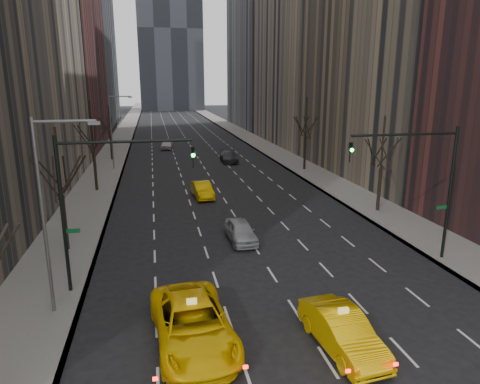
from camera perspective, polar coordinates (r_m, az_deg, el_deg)
sidewalk_left at (r=80.39m, az=-15.81°, el=6.34°), size 4.50×320.00×0.15m
sidewalk_right at (r=82.27m, az=1.57°, el=7.05°), size 4.50×320.00×0.15m
bld_left_far at (r=77.86m, az=-24.51°, el=21.63°), size 14.00×28.00×44.00m
bld_right_deep at (r=109.66m, az=3.61°, el=24.03°), size 14.00×30.00×58.00m
tree_lw_b at (r=28.89m, az=-22.67°, el=-0.42°), size 3.36×3.50×7.82m
tree_lw_c at (r=44.34m, az=-18.93°, el=5.16°), size 3.36×3.50×8.74m
tree_lw_d at (r=62.14m, az=-16.91°, el=7.30°), size 3.36×3.50×7.36m
tree_rw_b at (r=37.01m, az=18.26°, el=3.02°), size 3.36×3.50×7.82m
tree_rw_c at (r=53.13m, az=8.72°, el=7.17°), size 3.36×3.50×8.74m
traffic_mast_left at (r=22.25m, az=-18.61°, el=0.48°), size 6.69×0.39×8.00m
traffic_mast_right at (r=26.87m, az=23.59°, el=2.32°), size 6.69×0.39×8.00m
streetlight_near at (r=20.61m, az=-24.05°, el=-0.72°), size 2.83×0.22×9.00m
streetlight_far at (r=54.89m, az=-16.47°, el=8.64°), size 2.83×0.22×9.00m
taxi_suv at (r=18.49m, az=-6.31°, el=-17.09°), size 3.55×6.82×1.83m
taxi_sedan at (r=18.63m, az=13.45°, el=-17.57°), size 2.20×5.04×1.61m
silver_sedan_ahead at (r=29.26m, az=0.09°, el=-5.23°), size 1.87×4.32×1.45m
far_taxi at (r=40.50m, az=-5.04°, el=0.29°), size 1.88×4.54×1.46m
far_suv_grey at (r=58.57m, az=-1.51°, el=4.73°), size 2.18×5.14×1.48m
far_car_white at (r=71.35m, az=-9.71°, el=6.28°), size 2.38×4.67×1.53m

